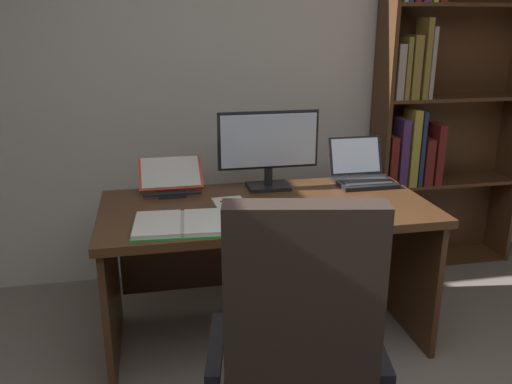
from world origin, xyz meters
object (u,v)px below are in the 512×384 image
at_px(keyboard, 288,212).
at_px(notepad, 230,204).
at_px(office_chair, 297,372).
at_px(reading_stand_with_book, 171,176).
at_px(monitor, 268,149).
at_px(open_binder, 182,224).
at_px(laptop, 362,173).
at_px(pen, 234,202).
at_px(desk, 263,237).
at_px(bookshelf, 433,100).
at_px(computer_mouse, 349,206).

height_order(keyboard, notepad, keyboard).
distance_m(office_chair, reading_stand_with_book, 1.34).
xyz_separation_m(monitor, reading_stand_with_book, (-0.51, 0.05, -0.13)).
height_order(monitor, open_binder, monitor).
distance_m(reading_stand_with_book, notepad, 0.40).
distance_m(monitor, open_binder, 0.71).
bearing_deg(monitor, keyboard, -90.00).
bearing_deg(office_chair, keyboard, 88.88).
bearing_deg(monitor, reading_stand_with_book, 174.25).
xyz_separation_m(laptop, open_binder, (-1.02, -0.47, -0.04)).
bearing_deg(laptop, pen, -162.19).
height_order(desk, open_binder, open_binder).
bearing_deg(bookshelf, laptop, -145.28).
bearing_deg(bookshelf, notepad, -154.10).
distance_m(office_chair, monitor, 1.30).
xyz_separation_m(reading_stand_with_book, notepad, (0.27, -0.29, -0.08)).
relative_size(bookshelf, keyboard, 5.39).
xyz_separation_m(desk, bookshelf, (1.25, 0.64, 0.58)).
xyz_separation_m(bookshelf, office_chair, (-1.35, -1.64, -0.65)).
height_order(bookshelf, open_binder, bookshelf).
xyz_separation_m(office_chair, computer_mouse, (0.47, 0.77, 0.30)).
distance_m(laptop, reading_stand_with_book, 1.05).
relative_size(computer_mouse, reading_stand_with_book, 0.32).
xyz_separation_m(reading_stand_with_book, pen, (0.29, -0.29, -0.07)).
xyz_separation_m(office_chair, reading_stand_with_book, (-0.35, 1.24, 0.36)).
distance_m(notepad, pen, 0.02).
bearing_deg(pen, desk, 18.97).
xyz_separation_m(desk, office_chair, (-0.10, -1.01, -0.07)).
height_order(desk, pen, pen).
bearing_deg(monitor, office_chair, -97.94).
height_order(office_chair, pen, office_chair).
relative_size(monitor, keyboard, 1.28).
distance_m(desk, computer_mouse, 0.49).
distance_m(office_chair, pen, 1.00).
bearing_deg(notepad, reading_stand_with_book, 133.23).
relative_size(notepad, pen, 1.50).
height_order(keyboard, reading_stand_with_book, reading_stand_with_book).
bearing_deg(monitor, computer_mouse, -54.32).
bearing_deg(monitor, open_binder, -136.31).
distance_m(bookshelf, laptop, 0.85).
bearing_deg(notepad, monitor, 44.30).
height_order(desk, computer_mouse, computer_mouse).
bearing_deg(laptop, notepad, -162.63).
bearing_deg(reading_stand_with_book, pen, -44.72).
bearing_deg(monitor, notepad, -135.70).
height_order(laptop, computer_mouse, laptop).
bearing_deg(office_chair, desk, 95.44).
bearing_deg(laptop, monitor, -179.28).
bearing_deg(bookshelf, open_binder, -151.09).
bearing_deg(pen, laptop, 17.81).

